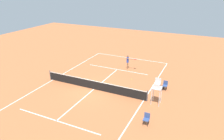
# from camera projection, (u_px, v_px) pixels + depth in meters

# --- Properties ---
(ground_plane) EXTENTS (60.00, 60.00, 0.00)m
(ground_plane) POSITION_uv_depth(u_px,v_px,m) (94.00, 89.00, 21.19)
(ground_plane) COLOR #C66B3D
(court_lines) EXTENTS (10.58, 21.40, 0.01)m
(court_lines) POSITION_uv_depth(u_px,v_px,m) (94.00, 89.00, 21.19)
(court_lines) COLOR white
(court_lines) RESTS_ON ground
(tennis_net) EXTENTS (11.18, 0.10, 1.07)m
(tennis_net) POSITION_uv_depth(u_px,v_px,m) (94.00, 85.00, 21.00)
(tennis_net) COLOR #4C4C51
(tennis_net) RESTS_ON ground
(player_serving) EXTENTS (1.32, 0.52, 1.83)m
(player_serving) POSITION_uv_depth(u_px,v_px,m) (128.00, 61.00, 25.87)
(player_serving) COLOR #9E704C
(player_serving) RESTS_ON ground
(tennis_ball) EXTENTS (0.07, 0.07, 0.07)m
(tennis_ball) POSITION_uv_depth(u_px,v_px,m) (132.00, 79.00, 23.38)
(tennis_ball) COLOR #CCE033
(tennis_ball) RESTS_ON ground
(umpire_chair) EXTENTS (0.80, 0.80, 2.41)m
(umpire_chair) POSITION_uv_depth(u_px,v_px,m) (157.00, 87.00, 18.04)
(umpire_chair) COLOR silver
(umpire_chair) RESTS_ON ground
(courtside_chair_near) EXTENTS (0.44, 0.46, 0.95)m
(courtside_chair_near) POSITION_uv_depth(u_px,v_px,m) (146.00, 118.00, 15.67)
(courtside_chair_near) COLOR #262626
(courtside_chair_near) RESTS_ON ground
(courtside_chair_mid) EXTENTS (0.44, 0.46, 0.95)m
(courtside_chair_mid) POSITION_uv_depth(u_px,v_px,m) (165.00, 85.00, 20.88)
(courtside_chair_mid) COLOR #262626
(courtside_chair_mid) RESTS_ON ground
(equipment_bag) EXTENTS (0.76, 0.32, 0.30)m
(equipment_bag) POSITION_uv_depth(u_px,v_px,m) (160.00, 88.00, 21.20)
(equipment_bag) COLOR black
(equipment_bag) RESTS_ON ground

